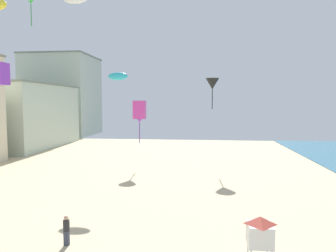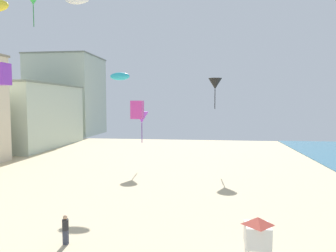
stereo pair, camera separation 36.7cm
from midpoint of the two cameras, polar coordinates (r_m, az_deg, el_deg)
name	(u,v)px [view 2 (the right image)]	position (r m, az deg, el deg)	size (l,w,h in m)	color
boardwalk_hotel_mid	(15,115)	(60.74, -26.64, 1.80)	(17.48, 20.06, 11.04)	#B7C6B2
boardwalk_hotel_far	(67,96)	(78.93, -18.24, 5.42)	(15.26, 14.54, 19.07)	#B7C6B2
kite_flyer	(65,228)	(18.20, -18.09, -17.71)	(0.34, 0.34, 1.64)	#383D4C
lifeguard_stand	(258,232)	(15.17, 17.13, -18.52)	(1.10, 1.10, 2.55)	white
kite_black_delta	(215,84)	(39.48, 9.08, 7.81)	(1.72, 1.72, 3.90)	black
kite_purple_box	(1,74)	(24.10, -28.42, 8.56)	(0.95, 0.95, 1.50)	purple
kite_magenta_box	(137,110)	(14.50, -5.06, 3.05)	(0.55, 0.55, 0.86)	#DB3D9E
kite_purple_delta	(142,117)	(36.66, -4.65, 1.63)	(1.66, 1.66, 3.78)	purple
kite_cyan_parafoil	(120,76)	(31.05, -8.67, 9.19)	(1.99, 0.55, 0.77)	#2DB7CC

